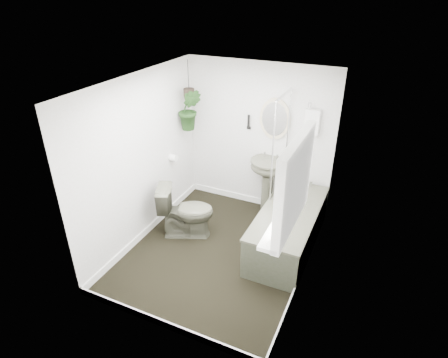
% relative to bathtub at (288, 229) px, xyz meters
% --- Properties ---
extents(floor, '(2.30, 2.80, 0.02)m').
position_rel_bathtub_xyz_m(floor, '(-0.80, -0.50, -0.30)').
color(floor, black).
rests_on(floor, ground).
extents(ceiling, '(2.30, 2.80, 0.02)m').
position_rel_bathtub_xyz_m(ceiling, '(-0.80, -0.50, 2.02)').
color(ceiling, white).
rests_on(ceiling, ground).
extents(wall_back, '(2.30, 0.02, 2.30)m').
position_rel_bathtub_xyz_m(wall_back, '(-0.80, 0.91, 0.86)').
color(wall_back, silver).
rests_on(wall_back, ground).
extents(wall_front, '(2.30, 0.02, 2.30)m').
position_rel_bathtub_xyz_m(wall_front, '(-0.80, -1.91, 0.86)').
color(wall_front, silver).
rests_on(wall_front, ground).
extents(wall_left, '(0.02, 2.80, 2.30)m').
position_rel_bathtub_xyz_m(wall_left, '(-1.96, -0.50, 0.86)').
color(wall_left, silver).
rests_on(wall_left, ground).
extents(wall_right, '(0.02, 2.80, 2.30)m').
position_rel_bathtub_xyz_m(wall_right, '(0.36, -0.50, 0.86)').
color(wall_right, silver).
rests_on(wall_right, ground).
extents(skirting, '(2.30, 2.80, 0.10)m').
position_rel_bathtub_xyz_m(skirting, '(-0.80, -0.50, -0.24)').
color(skirting, white).
rests_on(skirting, floor).
extents(bathtub, '(0.72, 1.72, 0.58)m').
position_rel_bathtub_xyz_m(bathtub, '(0.00, 0.00, 0.00)').
color(bathtub, '#515242').
rests_on(bathtub, floor).
extents(bath_screen, '(0.04, 0.72, 1.40)m').
position_rel_bathtub_xyz_m(bath_screen, '(-0.33, 0.49, 0.99)').
color(bath_screen, silver).
rests_on(bath_screen, bathtub).
extents(shower_box, '(0.20, 0.10, 0.35)m').
position_rel_bathtub_xyz_m(shower_box, '(0.00, 0.84, 1.26)').
color(shower_box, white).
rests_on(shower_box, wall_back).
extents(oval_mirror, '(0.46, 0.03, 0.62)m').
position_rel_bathtub_xyz_m(oval_mirror, '(-0.55, 0.87, 1.21)').
color(oval_mirror, beige).
rests_on(oval_mirror, wall_back).
extents(wall_sconce, '(0.04, 0.04, 0.22)m').
position_rel_bathtub_xyz_m(wall_sconce, '(-0.95, 0.86, 1.11)').
color(wall_sconce, black).
rests_on(wall_sconce, wall_back).
extents(toilet_roll_holder, '(0.11, 0.11, 0.11)m').
position_rel_bathtub_xyz_m(toilet_roll_holder, '(-1.90, 0.20, 0.61)').
color(toilet_roll_holder, white).
rests_on(toilet_roll_holder, wall_left).
extents(window_recess, '(0.08, 1.00, 0.90)m').
position_rel_bathtub_xyz_m(window_recess, '(0.29, -1.20, 1.36)').
color(window_recess, white).
rests_on(window_recess, wall_right).
extents(window_sill, '(0.18, 1.00, 0.04)m').
position_rel_bathtub_xyz_m(window_sill, '(0.22, -1.20, 0.94)').
color(window_sill, white).
rests_on(window_sill, wall_right).
extents(window_blinds, '(0.01, 0.86, 0.76)m').
position_rel_bathtub_xyz_m(window_blinds, '(0.24, -1.20, 1.36)').
color(window_blinds, white).
rests_on(window_blinds, wall_right).
extents(toilet, '(0.88, 0.71, 0.78)m').
position_rel_bathtub_xyz_m(toilet, '(-1.40, -0.33, 0.10)').
color(toilet, '#515242').
rests_on(toilet, floor).
extents(pedestal_sink, '(0.55, 0.47, 0.92)m').
position_rel_bathtub_xyz_m(pedestal_sink, '(-0.55, 0.70, 0.17)').
color(pedestal_sink, '#515242').
rests_on(pedestal_sink, floor).
extents(sill_plant, '(0.23, 0.20, 0.25)m').
position_rel_bathtub_xyz_m(sill_plant, '(0.17, -0.90, 1.09)').
color(sill_plant, black).
rests_on(sill_plant, window_sill).
extents(hanging_plant, '(0.42, 0.38, 0.63)m').
position_rel_bathtub_xyz_m(hanging_plant, '(-1.77, 0.54, 1.29)').
color(hanging_plant, black).
rests_on(hanging_plant, ceiling).
extents(soap_bottle, '(0.11, 0.11, 0.20)m').
position_rel_bathtub_xyz_m(soap_bottle, '(-0.01, -0.79, 0.39)').
color(soap_bottle, black).
rests_on(soap_bottle, bathtub).
extents(hanging_pot, '(0.16, 0.16, 0.12)m').
position_rel_bathtub_xyz_m(hanging_pot, '(-1.77, 0.54, 1.54)').
color(hanging_pot, black).
rests_on(hanging_pot, ceiling).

